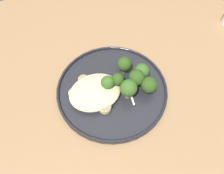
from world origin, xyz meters
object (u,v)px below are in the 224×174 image
at_px(seared_scallop_large_seared, 105,107).
at_px(broccoli_floret_front_edge, 137,78).
at_px(broccoli_floret_rear_charred, 124,64).
at_px(broccoli_floret_near_rim, 149,85).
at_px(broccoli_floret_beside_noodles, 118,80).
at_px(broccoli_floret_right_tilted, 129,88).
at_px(seared_scallop_front_small, 92,100).
at_px(seared_scallop_center_golden, 110,87).
at_px(seared_scallop_tilted_round, 75,93).
at_px(dinner_plate, 112,89).
at_px(seared_scallop_left_edge, 102,97).
at_px(seared_scallop_rear_pale, 84,80).
at_px(seared_scallop_tiny_bay, 95,90).
at_px(broccoli_floret_left_leaning, 108,83).
at_px(broccoli_floret_small_sprig, 142,71).

xyz_separation_m(seared_scallop_large_seared, broccoli_floret_front_edge, (-0.10, -0.03, 0.03)).
bearing_deg(broccoli_floret_rear_charred, broccoli_floret_near_rim, 108.64).
distance_m(broccoli_floret_rear_charred, broccoli_floret_beside_noodles, 0.06).
bearing_deg(broccoli_floret_right_tilted, seared_scallop_large_seared, 10.29).
relative_size(seared_scallop_front_small, broccoli_floret_front_edge, 0.48).
bearing_deg(broccoli_floret_rear_charred, seared_scallop_center_golden, 33.21).
bearing_deg(seared_scallop_tilted_round, broccoli_floret_near_rim, 159.96).
distance_m(dinner_plate, broccoli_floret_rear_charred, 0.07).
xyz_separation_m(seared_scallop_left_edge, seared_scallop_center_golden, (-0.03, -0.02, 0.00)).
bearing_deg(seared_scallop_tilted_round, dinner_plate, 167.67).
height_order(seared_scallop_tilted_round, seared_scallop_center_golden, seared_scallop_center_golden).
relative_size(broccoli_floret_near_rim, broccoli_floret_beside_noodles, 0.97).
distance_m(seared_scallop_rear_pale, broccoli_floret_near_rim, 0.17).
xyz_separation_m(seared_scallop_tiny_bay, broccoli_floret_right_tilted, (-0.07, 0.04, 0.03)).
bearing_deg(seared_scallop_rear_pale, broccoli_floret_front_edge, 151.69).
bearing_deg(broccoli_floret_right_tilted, seared_scallop_front_small, -12.70).
height_order(seared_scallop_tilted_round, seared_scallop_left_edge, seared_scallop_left_edge).
bearing_deg(dinner_plate, seared_scallop_large_seared, 50.03).
distance_m(broccoli_floret_beside_noodles, broccoli_floret_right_tilted, 0.04).
bearing_deg(seared_scallop_tiny_bay, seared_scallop_tilted_round, -14.27).
height_order(seared_scallop_rear_pale, broccoli_floret_front_edge, broccoli_floret_front_edge).
height_order(dinner_plate, broccoli_floret_rear_charred, broccoli_floret_rear_charred).
bearing_deg(broccoli_floret_left_leaning, seared_scallop_rear_pale, -45.22).
height_order(seared_scallop_tilted_round, broccoli_floret_near_rim, broccoli_floret_near_rim).
xyz_separation_m(broccoli_floret_near_rim, broccoli_floret_beside_noodles, (0.07, -0.04, 0.00)).
relative_size(broccoli_floret_beside_noodles, broccoli_floret_right_tilted, 0.89).
xyz_separation_m(seared_scallop_tilted_round, seared_scallop_front_small, (-0.03, 0.04, 0.00)).
bearing_deg(seared_scallop_tiny_bay, broccoli_floret_small_sprig, 176.74).
bearing_deg(seared_scallop_large_seared, seared_scallop_center_golden, -125.87).
height_order(seared_scallop_center_golden, broccoli_floret_left_leaning, broccoli_floret_left_leaning).
xyz_separation_m(seared_scallop_tilted_round, seared_scallop_tiny_bay, (-0.05, 0.01, 0.00)).
bearing_deg(broccoli_floret_left_leaning, dinner_plate, 179.14).
distance_m(seared_scallop_rear_pale, broccoli_floret_left_leaning, 0.07).
xyz_separation_m(seared_scallop_front_small, broccoli_floret_left_leaning, (-0.05, -0.02, 0.02)).
relative_size(seared_scallop_left_edge, broccoli_floret_rear_charred, 0.68).
height_order(seared_scallop_rear_pale, seared_scallop_center_golden, same).
height_order(seared_scallop_left_edge, seared_scallop_front_small, seared_scallop_front_small).
xyz_separation_m(dinner_plate, broccoli_floret_right_tilted, (-0.03, 0.04, 0.04)).
xyz_separation_m(broccoli_floret_near_rim, broccoli_floret_left_leaning, (0.09, -0.04, 0.01)).
xyz_separation_m(dinner_plate, broccoli_floret_front_edge, (-0.06, 0.02, 0.04)).
distance_m(dinner_plate, seared_scallop_front_small, 0.06).
distance_m(seared_scallop_tiny_bay, seared_scallop_front_small, 0.03).
relative_size(broccoli_floret_rear_charred, broccoli_floret_beside_noodles, 0.95).
distance_m(seared_scallop_rear_pale, seared_scallop_tiny_bay, 0.04).
distance_m(seared_scallop_tilted_round, broccoli_floret_front_edge, 0.16).
xyz_separation_m(seared_scallop_tilted_round, broccoli_floret_left_leaning, (-0.08, 0.02, 0.03)).
relative_size(broccoli_floret_rear_charred, broccoli_floret_small_sprig, 0.98).
xyz_separation_m(broccoli_floret_rear_charred, broccoli_floret_right_tilted, (0.02, 0.07, 0.01)).
height_order(dinner_plate, seared_scallop_large_seared, seared_scallop_large_seared).
distance_m(seared_scallop_tilted_round, seared_scallop_center_golden, 0.09).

